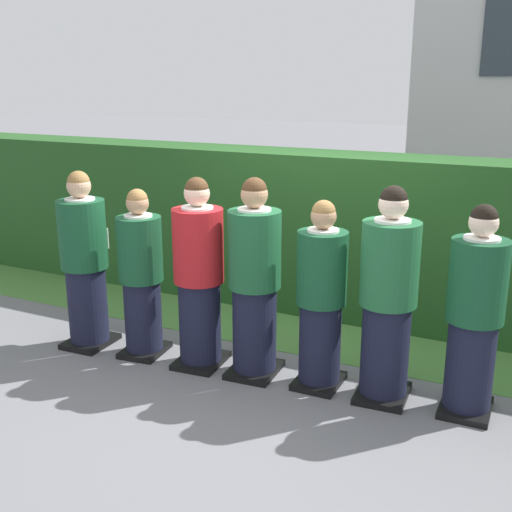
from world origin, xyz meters
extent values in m
plane|color=slate|center=(0.00, 0.00, 0.00)|extent=(60.00, 60.00, 0.00)
cylinder|color=black|center=(-1.70, -0.14, 0.38)|extent=(0.36, 0.36, 0.76)
cube|color=black|center=(-1.70, -0.14, 0.03)|extent=(0.40, 0.49, 0.05)
cylinder|color=#144728|center=(-1.70, -0.14, 1.08)|extent=(0.43, 0.43, 0.63)
cylinder|color=white|center=(-1.70, -0.14, 1.40)|extent=(0.27, 0.27, 0.03)
cube|color=navy|center=(-1.71, 0.07, 1.20)|extent=(0.04, 0.01, 0.28)
sphere|color=tan|center=(-1.70, -0.14, 1.52)|extent=(0.22, 0.22, 0.22)
sphere|color=olive|center=(-1.70, -0.14, 1.56)|extent=(0.20, 0.20, 0.20)
cube|color=white|center=(-1.71, 0.14, 0.98)|extent=(0.15, 0.01, 0.20)
cylinder|color=black|center=(-1.11, -0.07, 0.35)|extent=(0.34, 0.34, 0.70)
cube|color=black|center=(-1.11, -0.07, 0.03)|extent=(0.40, 0.48, 0.05)
cylinder|color=#144728|center=(-1.11, -0.07, 0.99)|extent=(0.40, 0.40, 0.58)
cylinder|color=white|center=(-1.11, -0.07, 1.29)|extent=(0.25, 0.25, 0.03)
cube|color=#236038|center=(-1.13, 0.11, 1.11)|extent=(0.04, 0.02, 0.26)
sphere|color=tan|center=(-1.11, -0.07, 1.40)|extent=(0.20, 0.20, 0.20)
sphere|color=olive|center=(-1.11, -0.07, 1.44)|extent=(0.18, 0.18, 0.18)
cylinder|color=black|center=(-0.53, -0.03, 0.38)|extent=(0.37, 0.37, 0.77)
cube|color=black|center=(-0.53, -0.03, 0.03)|extent=(0.42, 0.51, 0.05)
cylinder|color=#AD191E|center=(-0.53, -0.03, 1.08)|extent=(0.43, 0.43, 0.63)
cylinder|color=white|center=(-0.53, -0.03, 1.41)|extent=(0.27, 0.27, 0.03)
cube|color=navy|center=(-0.55, 0.17, 1.21)|extent=(0.04, 0.02, 0.28)
sphere|color=beige|center=(-0.53, -0.03, 1.53)|extent=(0.22, 0.22, 0.22)
sphere|color=#472D19|center=(-0.53, -0.03, 1.57)|extent=(0.20, 0.20, 0.20)
cube|color=white|center=(-0.55, 0.24, 0.99)|extent=(0.15, 0.02, 0.20)
cylinder|color=black|center=(-0.02, 0.01, 0.39)|extent=(0.37, 0.37, 0.78)
cube|color=black|center=(-0.02, 0.01, 0.03)|extent=(0.42, 0.51, 0.05)
cylinder|color=#19512D|center=(-0.02, 0.01, 1.10)|extent=(0.44, 0.44, 0.64)
cylinder|color=white|center=(-0.02, 0.01, 1.43)|extent=(0.27, 0.27, 0.03)
cube|color=#236038|center=(-0.03, 0.22, 1.23)|extent=(0.04, 0.01, 0.28)
sphere|color=tan|center=(-0.02, 0.01, 1.55)|extent=(0.22, 0.22, 0.22)
sphere|color=#472D19|center=(-0.02, 0.01, 1.59)|extent=(0.20, 0.20, 0.20)
cube|color=white|center=(-0.04, 0.29, 1.00)|extent=(0.15, 0.02, 0.20)
cylinder|color=black|center=(0.55, 0.06, 0.36)|extent=(0.34, 0.34, 0.71)
cube|color=black|center=(0.55, 0.06, 0.03)|extent=(0.37, 0.45, 0.05)
cylinder|color=#144728|center=(0.55, 0.06, 1.01)|extent=(0.40, 0.40, 0.59)
cylinder|color=white|center=(0.55, 0.06, 1.31)|extent=(0.25, 0.25, 0.03)
cube|color=gold|center=(0.55, 0.25, 1.13)|extent=(0.04, 0.01, 0.26)
sphere|color=tan|center=(0.55, 0.06, 1.42)|extent=(0.20, 0.20, 0.20)
sphere|color=olive|center=(0.55, 0.06, 1.46)|extent=(0.19, 0.19, 0.19)
cube|color=white|center=(0.55, 0.32, 0.92)|extent=(0.15, 0.01, 0.20)
cylinder|color=black|center=(1.08, 0.08, 0.39)|extent=(0.37, 0.37, 0.78)
cube|color=black|center=(1.08, 0.08, 0.03)|extent=(0.42, 0.51, 0.05)
cylinder|color=#1E5B33|center=(1.08, 0.08, 1.10)|extent=(0.44, 0.44, 0.65)
cylinder|color=white|center=(1.08, 0.08, 1.43)|extent=(0.27, 0.27, 0.03)
cube|color=#236038|center=(1.07, 0.29, 1.23)|extent=(0.04, 0.01, 0.28)
sphere|color=beige|center=(1.08, 0.08, 1.56)|extent=(0.22, 0.22, 0.22)
sphere|color=black|center=(1.08, 0.08, 1.60)|extent=(0.20, 0.20, 0.20)
cube|color=white|center=(1.07, 0.36, 1.01)|extent=(0.15, 0.02, 0.20)
cylinder|color=black|center=(1.72, 0.14, 0.37)|extent=(0.35, 0.35, 0.74)
cube|color=black|center=(1.72, 0.14, 0.03)|extent=(0.38, 0.47, 0.05)
cylinder|color=#144728|center=(1.72, 0.14, 1.04)|extent=(0.42, 0.42, 0.61)
cylinder|color=white|center=(1.72, 0.14, 1.35)|extent=(0.26, 0.26, 0.03)
cube|color=#236038|center=(1.71, 0.34, 1.17)|extent=(0.04, 0.01, 0.27)
sphere|color=beige|center=(1.72, 0.14, 1.47)|extent=(0.21, 0.21, 0.21)
sphere|color=black|center=(1.72, 0.14, 1.51)|extent=(0.19, 0.19, 0.19)
cube|color=white|center=(1.71, 0.41, 0.95)|extent=(0.15, 0.01, 0.20)
cube|color=#214C1E|center=(0.00, 1.75, 0.85)|extent=(10.93, 0.70, 1.70)
cube|color=#477A38|center=(0.00, 0.95, 0.00)|extent=(10.93, 0.90, 0.01)
camera|label=1|loc=(2.22, -4.48, 2.46)|focal=44.68mm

